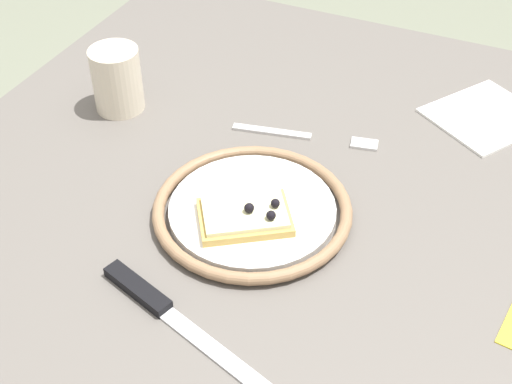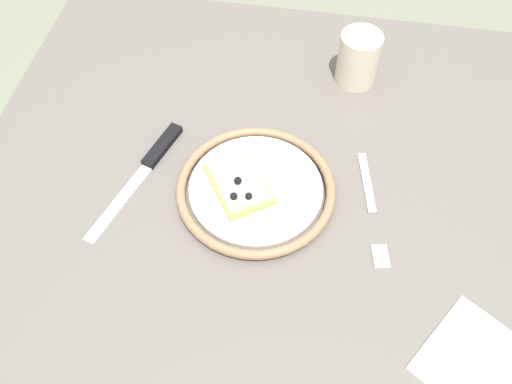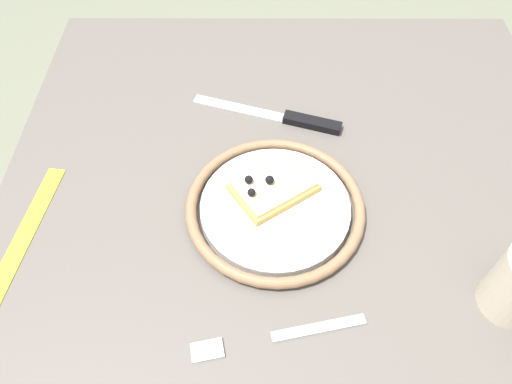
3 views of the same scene
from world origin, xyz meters
name	(u,v)px [view 2 (image 2 of 3)]	position (x,y,z in m)	size (l,w,h in m)	color
ground_plane	(274,349)	(0.00, 0.00, 0.00)	(6.00, 6.00, 0.00)	slate
dining_table	(284,213)	(0.00, 0.00, 0.67)	(0.98, 0.83, 0.76)	#5B5651
plate	(256,189)	(0.04, 0.03, 0.77)	(0.24, 0.24, 0.02)	white
pizza_slice_near	(239,183)	(0.07, 0.03, 0.79)	(0.12, 0.13, 0.03)	tan
knife	(151,161)	(0.21, 0.00, 0.77)	(0.09, 0.23, 0.01)	silver
fork	(372,208)	(-0.13, 0.03, 0.77)	(0.06, 0.20, 0.00)	silver
cup	(358,58)	(-0.09, -0.24, 0.81)	(0.07, 0.07, 0.09)	beige
napkin	(486,370)	(-0.28, 0.25, 0.77)	(0.15, 0.13, 0.00)	white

